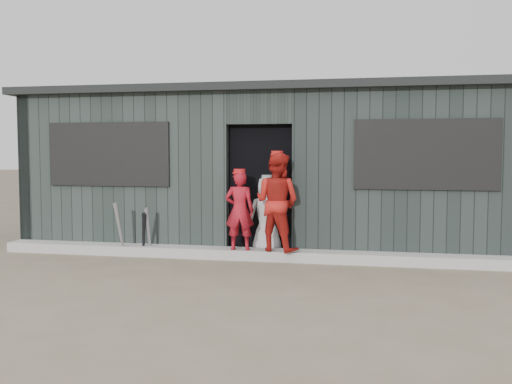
% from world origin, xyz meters
% --- Properties ---
extents(ground, '(80.00, 80.00, 0.00)m').
position_xyz_m(ground, '(0.00, 0.00, 0.00)').
color(ground, brown).
rests_on(ground, ground).
extents(curb, '(8.00, 0.36, 0.15)m').
position_xyz_m(curb, '(0.00, 1.82, 0.07)').
color(curb, '#9D9D98').
rests_on(curb, ground).
extents(bat_left, '(0.13, 0.28, 0.84)m').
position_xyz_m(bat_left, '(-2.06, 1.61, 0.42)').
color(bat_left, '#94939B').
rests_on(bat_left, ground).
extents(bat_mid, '(0.10, 0.19, 0.75)m').
position_xyz_m(bat_mid, '(-1.65, 1.74, 0.37)').
color(bat_mid, gray).
rests_on(bat_mid, ground).
extents(bat_right, '(0.19, 0.29, 0.68)m').
position_xyz_m(bat_right, '(-1.73, 1.73, 0.34)').
color(bat_right, black).
rests_on(bat_right, ground).
extents(player_red_left, '(0.45, 0.32, 1.16)m').
position_xyz_m(player_red_left, '(-0.23, 1.73, 0.73)').
color(player_red_left, maroon).
rests_on(player_red_left, curb).
extents(player_red_right, '(0.84, 0.75, 1.43)m').
position_xyz_m(player_red_right, '(0.32, 1.76, 0.86)').
color(player_red_right, '#AE1B15').
rests_on(player_red_right, curb).
extents(player_grey_back, '(0.61, 0.42, 1.21)m').
position_xyz_m(player_grey_back, '(0.10, 2.15, 0.61)').
color(player_grey_back, '#B3B3B3').
rests_on(player_grey_back, ground).
extents(dugout, '(8.30, 3.30, 2.62)m').
position_xyz_m(dugout, '(-0.00, 3.50, 1.29)').
color(dugout, black).
rests_on(dugout, ground).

